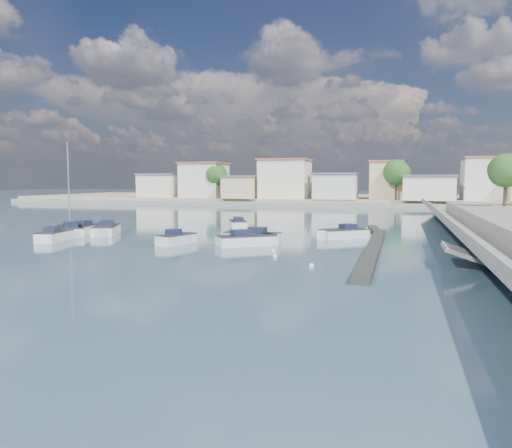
{
  "coord_description": "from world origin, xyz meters",
  "views": [
    {
      "loc": [
        8.81,
        -27.77,
        5.19
      ],
      "look_at": [
        -3.22,
        13.85,
        1.4
      ],
      "focal_mm": 35.0,
      "sensor_mm": 36.0,
      "label": 1
    }
  ],
  "objects": [
    {
      "name": "far_town",
      "position": [
        10.71,
        76.92,
        4.93
      ],
      "size": [
        113.01,
        12.8,
        8.35
      ],
      "color": "#ECE3C5",
      "rests_on": "far_shore_land"
    },
    {
      "name": "ground",
      "position": [
        0.0,
        40.0,
        0.0
      ],
      "size": [
        400.0,
        400.0,
        0.0
      ],
      "primitive_type": "plane",
      "color": "#2F4E5E",
      "rests_on": "ground"
    },
    {
      "name": "far_shore_land",
      "position": [
        0.0,
        92.0,
        0.7
      ],
      "size": [
        160.0,
        40.0,
        1.4
      ],
      "primitive_type": "cube",
      "color": "gray",
      "rests_on": "ground"
    },
    {
      "name": "motorboat_e",
      "position": [
        -21.11,
        14.98,
        0.38
      ],
      "size": [
        2.7,
        6.04,
        1.48
      ],
      "color": "silver",
      "rests_on": "ground"
    },
    {
      "name": "motorboat_g",
      "position": [
        -18.41,
        14.14,
        0.38
      ],
      "size": [
        3.81,
        5.7,
        1.48
      ],
      "color": "silver",
      "rests_on": "ground"
    },
    {
      "name": "shore_trees",
      "position": [
        8.34,
        68.11,
        6.22
      ],
      "size": [
        74.56,
        38.32,
        7.92
      ],
      "color": "#38281E",
      "rests_on": "ground"
    },
    {
      "name": "motorboat_h",
      "position": [
        -2.7,
        10.15,
        0.38
      ],
      "size": [
        4.88,
        4.34,
        1.48
      ],
      "color": "silver",
      "rests_on": "ground"
    },
    {
      "name": "motorboat_d",
      "position": [
        3.81,
        17.16,
        0.38
      ],
      "size": [
        4.56,
        4.21,
        1.48
      ],
      "color": "silver",
      "rests_on": "ground"
    },
    {
      "name": "far_shore_quay",
      "position": [
        0.0,
        71.0,
        0.4
      ],
      "size": [
        160.0,
        2.5,
        0.8
      ],
      "primitive_type": "cube",
      "color": "slate",
      "rests_on": "ground"
    },
    {
      "name": "motorboat_b",
      "position": [
        -8.54,
        9.34,
        0.38
      ],
      "size": [
        2.41,
        4.09,
        1.48
      ],
      "color": "silver",
      "rests_on": "ground"
    },
    {
      "name": "motorboat_f",
      "position": [
        -8.13,
        23.7,
        0.38
      ],
      "size": [
        3.17,
        4.54,
        1.48
      ],
      "color": "silver",
      "rests_on": "ground"
    },
    {
      "name": "mooring_buoys",
      "position": [
        3.1,
        12.99,
        0.05
      ],
      "size": [
        16.58,
        24.36,
        0.32
      ],
      "color": "white",
      "rests_on": "ground"
    },
    {
      "name": "motorboat_c",
      "position": [
        -3.35,
        12.29,
        0.38
      ],
      "size": [
        5.3,
        2.17,
        1.48
      ],
      "color": "silver",
      "rests_on": "ground"
    },
    {
      "name": "breakwater",
      "position": [
        6.9,
        12.69,
        0.17
      ],
      "size": [
        2.0,
        31.02,
        0.35
      ],
      "color": "black",
      "rests_on": "ground"
    },
    {
      "name": "motorboat_a",
      "position": [
        -19.81,
        8.67,
        0.38
      ],
      "size": [
        2.3,
        4.59,
        1.48
      ],
      "color": "silver",
      "rests_on": "ground"
    },
    {
      "name": "sailboat",
      "position": [
        -21.61,
        13.01,
        0.42
      ],
      "size": [
        5.21,
        5.45,
        9.0
      ],
      "color": "silver",
      "rests_on": "ground"
    }
  ]
}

